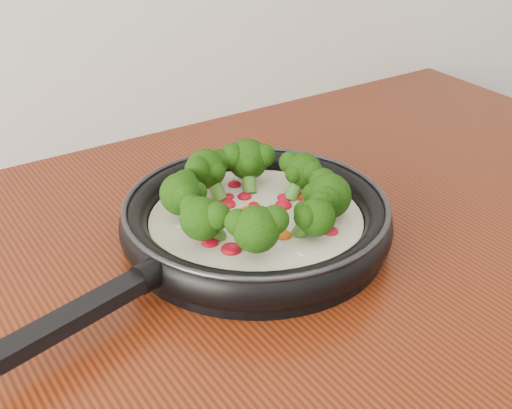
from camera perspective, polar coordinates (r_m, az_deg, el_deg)
skillet at (r=0.81m, az=-0.18°, el=-1.03°), size 0.53×0.39×0.09m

